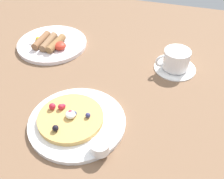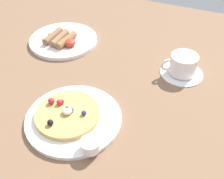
% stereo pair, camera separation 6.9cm
% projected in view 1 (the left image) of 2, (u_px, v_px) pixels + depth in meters
% --- Properties ---
extents(ground_plane, '(1.63, 1.45, 0.03)m').
position_uv_depth(ground_plane, '(103.00, 112.00, 0.76)').
color(ground_plane, brown).
extents(pancake_plate, '(0.25, 0.25, 0.01)m').
position_uv_depth(pancake_plate, '(77.00, 122.00, 0.70)').
color(pancake_plate, white).
rests_on(pancake_plate, ground_plane).
extents(pancake_with_berries, '(0.17, 0.17, 0.03)m').
position_uv_depth(pancake_with_berries, '(70.00, 118.00, 0.69)').
color(pancake_with_berries, tan).
rests_on(pancake_with_berries, pancake_plate).
extents(syrup_ramekin, '(0.05, 0.05, 0.03)m').
position_uv_depth(syrup_ramekin, '(100.00, 147.00, 0.62)').
color(syrup_ramekin, white).
rests_on(syrup_ramekin, pancake_plate).
extents(breakfast_plate, '(0.25, 0.25, 0.01)m').
position_uv_depth(breakfast_plate, '(52.00, 44.00, 0.98)').
color(breakfast_plate, white).
rests_on(breakfast_plate, ground_plane).
extents(fried_breakfast, '(0.15, 0.10, 0.03)m').
position_uv_depth(fried_breakfast, '(49.00, 42.00, 0.95)').
color(fried_breakfast, brown).
rests_on(fried_breakfast, breakfast_plate).
extents(coffee_saucer, '(0.13, 0.13, 0.01)m').
position_uv_depth(coffee_saucer, '(175.00, 68.00, 0.88)').
color(coffee_saucer, white).
rests_on(coffee_saucer, ground_plane).
extents(coffee_cup, '(0.11, 0.08, 0.06)m').
position_uv_depth(coffee_cup, '(176.00, 59.00, 0.85)').
color(coffee_cup, white).
rests_on(coffee_cup, coffee_saucer).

